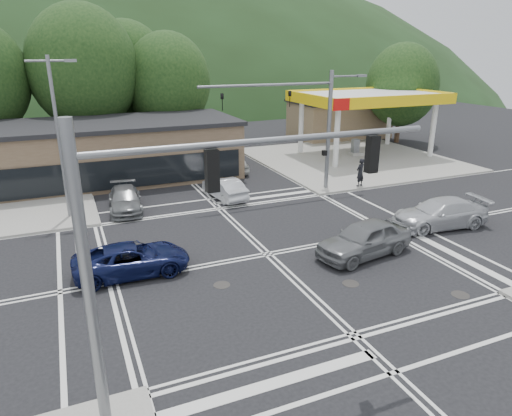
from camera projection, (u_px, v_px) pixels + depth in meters
name	position (u px, v px, depth m)	size (l,w,h in m)	color
ground	(268.00, 254.00, 21.79)	(120.00, 120.00, 0.00)	black
sidewalk_ne	(352.00, 159.00, 40.34)	(16.00, 16.00, 0.15)	gray
gas_station_canopy	(368.00, 100.00, 40.30)	(12.32, 8.34, 5.75)	silver
convenience_store	(339.00, 120.00, 50.28)	(10.00, 6.00, 3.80)	#846B4F
commercial_row	(70.00, 156.00, 32.94)	(24.00, 8.00, 4.00)	brown
hill_north	(98.00, 94.00, 99.97)	(252.00, 126.00, 140.00)	black
tree_n_b	(83.00, 68.00, 37.85)	(9.00, 9.00, 12.98)	#382619
tree_n_c	(168.00, 82.00, 40.87)	(7.60, 7.60, 10.87)	#382619
tree_n_e	(126.00, 73.00, 43.02)	(8.40, 8.40, 11.98)	#382619
tree_ne	(402.00, 85.00, 46.11)	(7.20, 7.20, 9.99)	#382619
streetlight_nw	(59.00, 131.00, 24.82)	(2.50, 0.25, 9.00)	slate
signal_mast_ne	(313.00, 117.00, 29.81)	(11.65, 0.30, 8.00)	slate
signal_mast_sw	(165.00, 238.00, 10.61)	(9.14, 0.28, 8.00)	slate
car_blue_west	(132.00, 259.00, 19.69)	(2.27, 4.93, 1.37)	#0D133B
car_grey_center	(364.00, 239.00, 21.43)	(1.98, 4.93, 1.68)	slate
car_silver_east	(440.00, 213.00, 24.92)	(2.18, 5.37, 1.56)	#B2B4B9
car_queue_a	(225.00, 188.00, 29.75)	(1.46, 4.18, 1.38)	silver
car_queue_b	(233.00, 163.00, 36.28)	(1.73, 4.30, 1.47)	beige
car_northbound	(125.00, 199.00, 27.57)	(1.88, 4.63, 1.34)	slate
pedestrian	(360.00, 172.00, 31.81)	(0.72, 0.47, 1.97)	black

